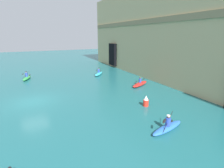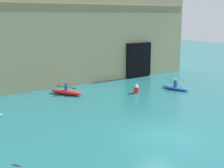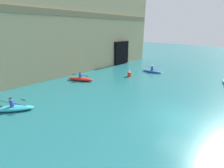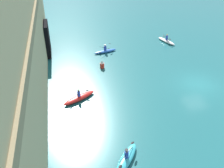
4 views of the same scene
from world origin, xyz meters
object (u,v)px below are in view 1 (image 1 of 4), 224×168
at_px(kayak_red, 140,84).
at_px(kayak_green, 27,78).
at_px(marker_buoy, 146,101).
at_px(kayak_cyan, 99,73).
at_px(kayak_blue, 168,127).

relative_size(kayak_red, kayak_green, 1.17).
relative_size(kayak_green, marker_buoy, 2.93).
height_order(kayak_red, kayak_cyan, kayak_red).
bearing_deg(kayak_green, kayak_cyan, 98.78).
bearing_deg(kayak_green, marker_buoy, 49.91).
height_order(kayak_blue, marker_buoy, kayak_blue).
relative_size(kayak_cyan, marker_buoy, 3.03).
xyz_separation_m(kayak_red, kayak_blue, (10.03, -4.54, -0.02)).
height_order(kayak_red, marker_buoy, kayak_red).
bearing_deg(kayak_blue, marker_buoy, 60.80).
bearing_deg(kayak_cyan, marker_buoy, -145.40).
distance_m(kayak_cyan, kayak_blue, 18.41).
relative_size(kayak_red, marker_buoy, 3.43).
xyz_separation_m(kayak_cyan, kayak_green, (-1.72, -10.76, 0.03)).
bearing_deg(kayak_cyan, kayak_red, -125.02).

